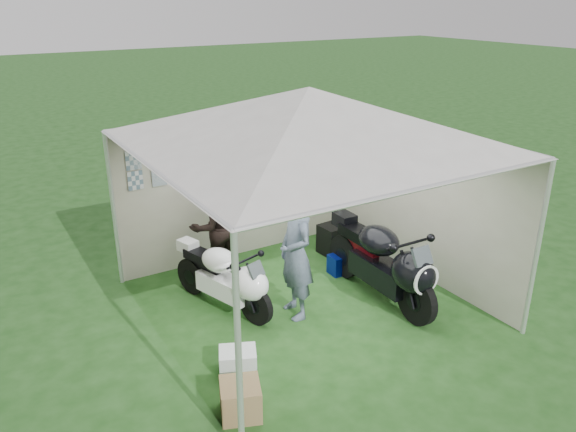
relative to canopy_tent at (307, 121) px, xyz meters
name	(u,v)px	position (x,y,z in m)	size (l,w,h in m)	color
ground	(306,305)	(0.00, -0.03, -2.58)	(80.00, 80.00, 0.00)	#1A4414
canopy_tent	(307,121)	(0.00, 0.00, 0.00)	(5.66, 5.66, 3.00)	silver
motorcycle_white	(227,277)	(-0.97, 0.43, -2.08)	(0.79, 1.75, 0.89)	black
motorcycle_black	(386,262)	(1.00, -0.48, -1.97)	(0.52, 2.22, 1.09)	black
paddock_stand	(342,263)	(1.02, 0.53, -2.42)	(0.40, 0.25, 0.30)	#0A1EAD
person_dark_jacket	(214,226)	(-0.69, 1.45, -1.76)	(0.79, 0.62, 1.63)	black
person_blue_jacket	(296,254)	(-0.24, -0.14, -1.68)	(0.65, 0.43, 1.79)	slate
equipment_box	(335,239)	(1.35, 1.18, -2.33)	(0.49, 0.39, 0.49)	black
crate_0	(238,361)	(-1.46, -0.86, -2.44)	(0.42, 0.33, 0.28)	silver
crate_1	(241,399)	(-1.75, -1.50, -2.39)	(0.41, 0.41, 0.36)	olive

